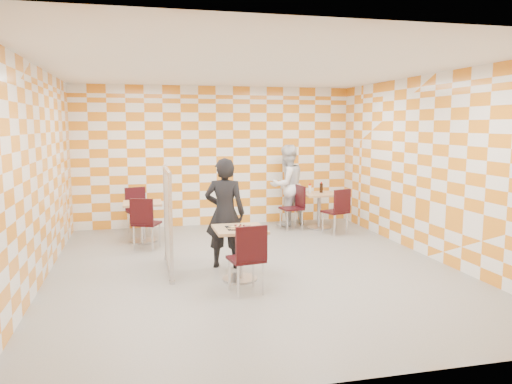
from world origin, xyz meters
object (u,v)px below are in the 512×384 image
Objects in this scene: main_table at (240,245)px; chair_empty_far at (137,206)px; chair_empty_near at (144,219)px; man_dark at (225,213)px; chair_second_front at (338,208)px; second_table at (319,204)px; man_white at (287,185)px; empty_table at (143,215)px; partition at (168,219)px; soda_bottle at (321,188)px; chair_main_front at (249,254)px; chair_second_side at (296,204)px; sport_bottle at (310,189)px.

chair_empty_far is (-1.40, 3.50, 0.04)m from main_table.
man_dark is at bearing -49.19° from chair_empty_near.
second_table is at bearing 101.74° from chair_second_front.
second_table is 3.77m from chair_empty_far.
empty_table is at bearing -6.70° from man_white.
chair_second_front is at bearing 26.73° from partition.
second_table is at bearing -132.13° from soda_bottle.
chair_empty_near is (-1.26, 2.71, 0.00)m from chair_main_front.
chair_second_front is 1.00× the size of chair_empty_near.
main_table is 0.81× the size of chair_second_side.
sport_bottle is (2.25, 2.50, -0.01)m from man_dark.
man_dark is (1.31, -2.82, 0.30)m from chair_empty_far.
chair_empty_near is at bearing -161.96° from sport_bottle.
empty_table is 3.21m from man_white.
main_table and second_table have the same top height.
soda_bottle is (0.25, -0.01, 0.01)m from sport_bottle.
main_table is 0.81× the size of chair_second_front.
man_dark is 3.43m from man_white.
man_white reaches higher than chair_empty_near.
main_table is 0.44× the size of man_dark.
man_dark is (-2.58, -1.72, 0.30)m from chair_second_front.
soda_bottle is at bearing 126.41° from man_white.
man_white reaches higher than partition.
soda_bottle is at bearing -4.92° from chair_empty_far.
chair_main_front is at bearing -71.59° from chair_empty_far.
empty_table is at bearing 99.75° from partition.
chair_empty_near is at bearing 103.40° from partition.
man_dark is 0.96× the size of man_white.
second_table is 3.75× the size of sport_bottle.
chair_second_side is 4.62× the size of sport_bottle.
chair_empty_far is at bearing 111.77° from main_table.
chair_second_side is 3.68m from partition.
chair_second_front is at bearing -67.18° from sport_bottle.
second_table is 3.77m from chair_empty_near.
chair_empty_far is at bearing -47.10° from man_dark.
man_white is at bearing 140.97° from second_table.
man_white is at bearing 15.69° from empty_table.
man_dark reaches higher than chair_second_front.
chair_empty_far is (-1.38, 4.15, 0.00)m from chair_main_front.
man_white is (1.79, 4.21, 0.33)m from chair_main_front.
main_table is 3.99m from man_white.
chair_second_front is at bearing -4.48° from empty_table.
sport_bottle is at bearing 15.54° from chair_second_side.
chair_main_front is 4.54m from soda_bottle.
chair_main_front is at bearing -65.02° from chair_empty_near.
man_white is 0.55m from sport_bottle.
man_white is at bearing 63.57° from main_table.
man_white is 0.75m from soda_bottle.
sport_bottle is at bearing 177.83° from soda_bottle.
second_table is 0.81× the size of chair_second_front.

